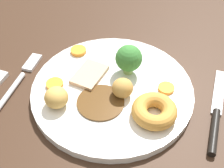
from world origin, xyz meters
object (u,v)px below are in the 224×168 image
Objects in this scene: meat_slice_main at (90,75)px; broccoli_floret at (129,59)px; dinner_plate at (112,91)px; roast_potato_left at (122,88)px; yorkshire_pudding at (154,111)px; fork at (20,79)px; knife at (216,116)px; roast_potato_right at (56,97)px; carrot_coin_back at (55,84)px; carrot_coin_side at (78,51)px; carrot_coin_front at (166,88)px.

broccoli_floret is (6.36, 2.59, 2.71)cm from meat_slice_main.
roast_potato_left is (1.99, -1.12, 2.35)cm from dinner_plate.
yorkshire_pudding reaches higher than dinner_plate.
dinner_plate is at bearing 150.26° from yorkshire_pudding.
roast_potato_left is at bearing 150.12° from yorkshire_pudding.
roast_potato_left is at bearing -89.07° from broccoli_floret.
yorkshire_pudding is 24.76cm from fork.
dinner_plate reaches higher than knife.
roast_potato_right reaches higher than carrot_coin_back.
carrot_coin_back is 9.48cm from carrot_coin_side.
broccoli_floret is (-5.70, 8.85, 1.90)cm from yorkshire_pudding.
roast_potato_right reaches higher than fork.
fork is (-18.77, 0.48, -2.66)cm from roast_potato_left.
carrot_coin_side is (-8.34, 7.82, 1.04)cm from dinner_plate.
roast_potato_right is 4.52cm from carrot_coin_back.
roast_potato_left is at bearing 95.13° from knife.
broccoli_floret is at bearing 67.17° from dinner_plate.
roast_potato_right is at bearing -114.21° from fork.
dinner_plate is at bearing -112.83° from broccoli_floret.
broccoli_floret reaches higher than carrot_coin_back.
carrot_coin_side is at bearing 160.72° from carrot_coin_front.
roast_potato_right is (-3.22, -7.38, 1.27)cm from meat_slice_main.
meat_slice_main reaches higher than carrot_coin_side.
roast_potato_left is 11.67cm from carrot_coin_back.
carrot_coin_front is 8.05cm from broccoli_floret.
meat_slice_main is 2.36× the size of carrot_coin_front.
carrot_coin_front is at bearing 10.30° from carrot_coin_back.
roast_potato_right is at bearing 105.24° from knife.
carrot_coin_front is at bearing -19.28° from carrot_coin_side.
dinner_plate is 4.23× the size of meat_slice_main.
broccoli_floret reaches higher than fork.
yorkshire_pudding is (7.60, -4.34, 1.91)cm from dinner_plate.
broccoli_floret reaches higher than roast_potato_left.
roast_potato_right is 1.40× the size of carrot_coin_front.
knife is at bearing -87.38° from fork.
carrot_coin_back reaches higher than knife.
knife is (9.67, 3.06, -2.15)cm from yorkshire_pudding.
meat_slice_main is 0.42× the size of fork.
yorkshire_pudding reaches higher than carrot_coin_back.
carrot_coin_back is 0.99× the size of carrot_coin_side.
carrot_coin_side is at bearing -41.25° from fork.
dinner_plate is 17.32cm from knife.
dinner_plate is 6.20cm from broccoli_floret.
yorkshire_pudding is 2.41× the size of carrot_coin_back.
roast_potato_left and roast_potato_right have the same top height.
broccoli_floret is at bearing 46.15° from roast_potato_right.
fork is 0.83× the size of knife.
meat_slice_main reaches higher than knife.
carrot_coin_side is at bearing 139.14° from roast_potato_left.
roast_potato_right is at bearing -144.60° from dinner_plate.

